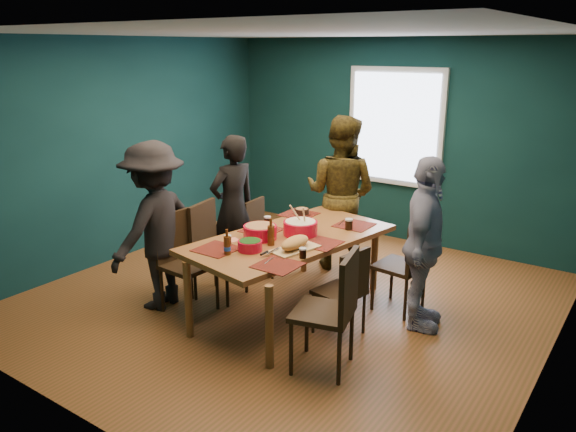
% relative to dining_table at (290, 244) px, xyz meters
% --- Properties ---
extents(room, '(5.01, 5.01, 2.71)m').
position_rel_dining_table_xyz_m(room, '(-0.15, 0.48, 0.65)').
color(room, brown).
rests_on(room, ground).
extents(dining_table, '(1.41, 2.24, 0.79)m').
position_rel_dining_table_xyz_m(dining_table, '(0.00, 0.00, 0.00)').
color(dining_table, brown).
rests_on(dining_table, floor).
extents(chair_left_far, '(0.42, 0.42, 0.86)m').
position_rel_dining_table_xyz_m(chair_left_far, '(-0.89, 0.70, -0.22)').
color(chair_left_far, black).
rests_on(chair_left_far, floor).
extents(chair_left_mid, '(0.53, 0.53, 1.02)m').
position_rel_dining_table_xyz_m(chair_left_mid, '(-0.90, -0.15, -0.13)').
color(chair_left_mid, black).
rests_on(chair_left_mid, floor).
extents(chair_left_near, '(0.48, 0.48, 1.00)m').
position_rel_dining_table_xyz_m(chair_left_near, '(-0.93, -0.56, -0.13)').
color(chair_left_near, black).
rests_on(chair_left_near, floor).
extents(chair_right_far, '(0.48, 0.48, 0.96)m').
position_rel_dining_table_xyz_m(chair_right_far, '(0.97, 0.65, -0.16)').
color(chair_right_far, black).
rests_on(chair_right_far, floor).
extents(chair_right_mid, '(0.46, 0.46, 0.86)m').
position_rel_dining_table_xyz_m(chair_right_mid, '(0.72, -0.14, -0.22)').
color(chair_right_mid, black).
rests_on(chair_right_mid, floor).
extents(chair_right_near, '(0.57, 0.57, 1.03)m').
position_rel_dining_table_xyz_m(chair_right_near, '(0.91, -0.69, -0.12)').
color(chair_right_near, black).
rests_on(chair_right_near, floor).
extents(person_far_left, '(0.52, 0.68, 1.65)m').
position_rel_dining_table_xyz_m(person_far_left, '(-1.06, 0.40, 0.11)').
color(person_far_left, black).
rests_on(person_far_left, floor).
extents(person_back, '(0.97, 0.79, 1.83)m').
position_rel_dining_table_xyz_m(person_back, '(-0.20, 1.34, 0.20)').
color(person_back, black).
rests_on(person_back, floor).
extents(person_right, '(0.65, 1.04, 1.65)m').
position_rel_dining_table_xyz_m(person_right, '(1.20, 0.44, 0.11)').
color(person_right, white).
rests_on(person_right, floor).
extents(person_near_left, '(0.73, 1.16, 1.71)m').
position_rel_dining_table_xyz_m(person_near_left, '(-1.19, -0.65, 0.14)').
color(person_near_left, black).
rests_on(person_near_left, floor).
extents(bowl_salad, '(0.32, 0.32, 0.14)m').
position_rel_dining_table_xyz_m(bowl_salad, '(-0.20, -0.21, 0.15)').
color(bowl_salad, red).
rests_on(bowl_salad, dining_table).
extents(bowl_dumpling, '(0.34, 0.34, 0.32)m').
position_rel_dining_table_xyz_m(bowl_dumpling, '(0.05, 0.11, 0.15)').
color(bowl_dumpling, red).
rests_on(bowl_dumpling, dining_table).
extents(bowl_herbs, '(0.22, 0.22, 0.10)m').
position_rel_dining_table_xyz_m(bowl_herbs, '(-0.08, -0.53, 0.13)').
color(bowl_herbs, red).
rests_on(bowl_herbs, dining_table).
extents(cutting_board, '(0.33, 0.59, 0.13)m').
position_rel_dining_table_xyz_m(cutting_board, '(0.25, -0.29, 0.13)').
color(cutting_board, tan).
rests_on(cutting_board, dining_table).
extents(small_bowl, '(0.16, 0.16, 0.07)m').
position_rel_dining_table_xyz_m(small_bowl, '(-0.32, 0.70, 0.11)').
color(small_bowl, black).
rests_on(small_bowl, dining_table).
extents(beer_bottle_a, '(0.06, 0.06, 0.24)m').
position_rel_dining_table_xyz_m(beer_bottle_a, '(-0.18, -0.72, 0.16)').
color(beer_bottle_a, '#46220C').
rests_on(beer_bottle_a, dining_table).
extents(beer_bottle_b, '(0.07, 0.07, 0.26)m').
position_rel_dining_table_xyz_m(beer_bottle_b, '(-0.01, -0.30, 0.18)').
color(beer_bottle_b, '#46220C').
rests_on(beer_bottle_b, dining_table).
extents(cola_glass_a, '(0.07, 0.07, 0.09)m').
position_rel_dining_table_xyz_m(cola_glass_a, '(-0.34, -0.53, 0.13)').
color(cola_glass_a, black).
rests_on(cola_glass_a, dining_table).
extents(cola_glass_b, '(0.07, 0.07, 0.09)m').
position_rel_dining_table_xyz_m(cola_glass_b, '(0.42, -0.41, 0.13)').
color(cola_glass_b, black).
rests_on(cola_glass_b, dining_table).
extents(cola_glass_c, '(0.08, 0.08, 0.11)m').
position_rel_dining_table_xyz_m(cola_glass_c, '(0.37, 0.52, 0.14)').
color(cola_glass_c, black).
rests_on(cola_glass_c, dining_table).
extents(cola_glass_d, '(0.07, 0.07, 0.10)m').
position_rel_dining_table_xyz_m(cola_glass_d, '(-0.38, 0.15, 0.13)').
color(cola_glass_d, black).
rests_on(cola_glass_d, dining_table).
extents(napkin_a, '(0.16, 0.16, 0.00)m').
position_rel_dining_table_xyz_m(napkin_a, '(0.37, 0.07, 0.08)').
color(napkin_a, '#E37D5F').
rests_on(napkin_a, dining_table).
extents(napkin_b, '(0.16, 0.16, 0.00)m').
position_rel_dining_table_xyz_m(napkin_b, '(-0.39, -0.40, 0.08)').
color(napkin_b, '#E37D5F').
rests_on(napkin_b, dining_table).
extents(napkin_c, '(0.17, 0.17, 0.00)m').
position_rel_dining_table_xyz_m(napkin_c, '(0.30, -0.68, 0.08)').
color(napkin_c, '#E37D5F').
rests_on(napkin_c, dining_table).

